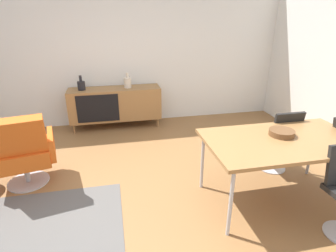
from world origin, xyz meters
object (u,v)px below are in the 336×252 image
wooden_bowl_on_table (282,133)px  lounge_chair_red (21,151)px  sideboard (115,104)px  dining_table (283,143)px  vase_sculptural_dark (81,85)px  vase_cobalt (128,82)px  dining_chair_back_right (279,138)px

wooden_bowl_on_table → lounge_chair_red: size_ratio=0.27×
sideboard → dining_table: bearing=-57.2°
vase_sculptural_dark → lounge_chair_red: 1.81m
vase_sculptural_dark → wooden_bowl_on_table: (2.21, -2.45, -0.03)m
vase_sculptural_dark → wooden_bowl_on_table: bearing=-47.9°
vase_sculptural_dark → dining_table: vase_sculptural_dark is taller
sideboard → vase_sculptural_dark: size_ratio=6.41×
sideboard → wooden_bowl_on_table: bearing=-55.7°
vase_cobalt → dining_table: (1.40, -2.54, -0.12)m
vase_sculptural_dark → dining_chair_back_right: bearing=-38.1°
dining_table → vase_sculptural_dark: bearing=130.7°
dining_table → dining_chair_back_right: bearing=57.9°
vase_cobalt → dining_chair_back_right: size_ratio=0.31×
dining_table → dining_chair_back_right: size_ratio=1.87×
sideboard → vase_cobalt: (0.24, 0.00, 0.38)m
wooden_bowl_on_table → vase_cobalt: bearing=120.2°
sideboard → wooden_bowl_on_table: wooden_bowl_on_table is taller
wooden_bowl_on_table → dining_table: bearing=-107.9°
wooden_bowl_on_table → dining_chair_back_right: size_ratio=0.30×
vase_cobalt → dining_chair_back_right: bearing=-48.6°
vase_sculptural_dark → lounge_chair_red: size_ratio=0.26×
vase_cobalt → dining_chair_back_right: vase_cobalt is taller
vase_cobalt → vase_sculptural_dark: (-0.79, 0.00, -0.01)m
dining_table → lounge_chair_red: size_ratio=1.69×
lounge_chair_red → wooden_bowl_on_table: bearing=-15.4°
vase_sculptural_dark → dining_table: size_ratio=0.16×
vase_cobalt → dining_table: vase_cobalt is taller
lounge_chair_red → vase_cobalt: bearing=51.0°
lounge_chair_red → dining_chair_back_right: bearing=-5.5°
vase_cobalt → wooden_bowl_on_table: vase_cobalt is taller
vase_cobalt → wooden_bowl_on_table: size_ratio=1.00×
vase_sculptural_dark → dining_chair_back_right: 3.24m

